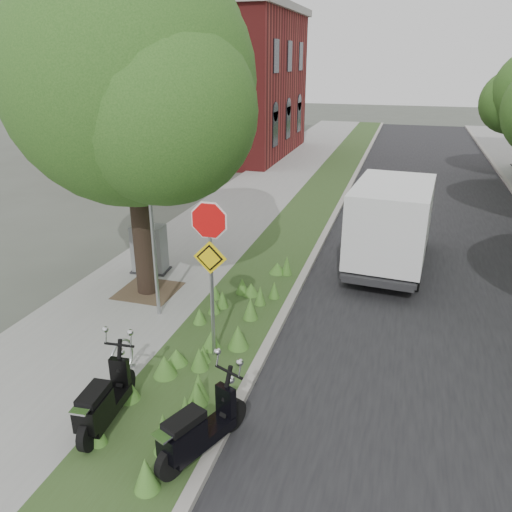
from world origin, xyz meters
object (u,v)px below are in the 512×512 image
(scooter_far, at_px, (194,436))
(box_truck, at_px, (392,220))
(utility_cabinet, at_px, (149,250))
(sign_assembly, at_px, (210,249))
(scooter_near, at_px, (101,408))

(scooter_far, distance_m, box_truck, 8.76)
(utility_cabinet, bearing_deg, box_truck, 21.30)
(box_truck, bearing_deg, utility_cabinet, -158.70)
(box_truck, bearing_deg, scooter_far, -105.33)
(sign_assembly, xyz_separation_m, scooter_near, (-0.88, -2.46, -1.80))
(scooter_far, relative_size, utility_cabinet, 1.30)
(sign_assembly, bearing_deg, utility_cabinet, 132.89)
(scooter_near, relative_size, scooter_far, 1.04)
(scooter_far, bearing_deg, sign_assembly, 105.38)
(scooter_near, xyz_separation_m, scooter_far, (1.61, -0.17, 0.01))
(box_truck, xyz_separation_m, utility_cabinet, (-6.16, -2.40, -0.65))
(sign_assembly, bearing_deg, scooter_near, -109.79)
(scooter_near, bearing_deg, utility_cabinet, 111.09)
(sign_assembly, height_order, scooter_near, sign_assembly)
(utility_cabinet, bearing_deg, sign_assembly, -47.11)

